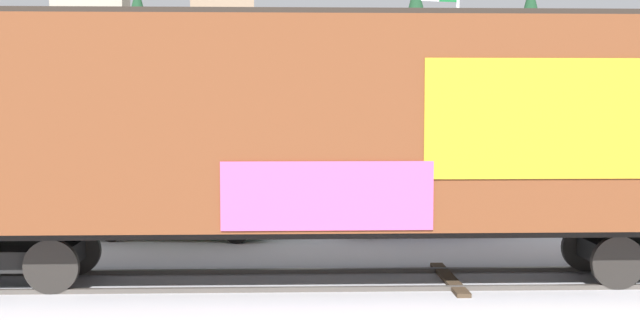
# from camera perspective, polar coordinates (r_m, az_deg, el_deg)

# --- Properties ---
(ground_plane) EXTENTS (260.00, 260.00, 0.00)m
(ground_plane) POSITION_cam_1_polar(r_m,az_deg,el_deg) (13.88, 2.21, -9.02)
(ground_plane) COLOR #B2B5BC
(track) EXTENTS (59.96, 5.79, 0.08)m
(track) POSITION_cam_1_polar(r_m,az_deg,el_deg) (13.85, 1.74, -8.89)
(track) COLOR #4C4742
(track) RESTS_ON ground_plane
(freight_car) EXTENTS (16.63, 4.03, 4.83)m
(freight_car) POSITION_cam_1_polar(r_m,az_deg,el_deg) (13.49, 1.21, 2.50)
(freight_car) COLOR brown
(freight_car) RESTS_ON ground_plane
(flagpole) EXTENTS (1.47, 0.32, 7.91)m
(flagpole) POSITION_cam_1_polar(r_m,az_deg,el_deg) (27.69, 9.67, 8.05)
(flagpole) COLOR silver
(flagpole) RESTS_ON ground_plane
(hillside) EXTENTS (151.62, 40.58, 13.50)m
(hillside) POSITION_cam_1_polar(r_m,az_deg,el_deg) (73.14, -4.56, 5.04)
(hillside) COLOR gray
(hillside) RESTS_ON ground_plane
(parked_car_green) EXTENTS (4.55, 2.48, 1.84)m
(parked_car_green) POSITION_cam_1_polar(r_m,az_deg,el_deg) (18.70, -10.39, -2.86)
(parked_car_green) COLOR #1E5933
(parked_car_green) RESTS_ON ground_plane
(parked_car_blue) EXTENTS (4.11, 2.04, 1.77)m
(parked_car_blue) POSITION_cam_1_polar(r_m,az_deg,el_deg) (19.31, 6.79, -2.67)
(parked_car_blue) COLOR navy
(parked_car_blue) RESTS_ON ground_plane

